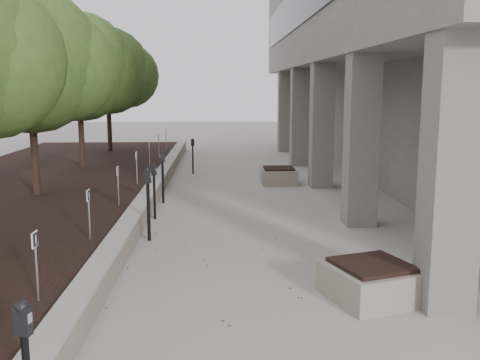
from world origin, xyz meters
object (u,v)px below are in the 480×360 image
object	(u,v)px
planter_front	(372,281)
crabapple_tree_5	(108,90)
parking_meter_2	(148,204)
crabapple_tree_4	(79,90)
parking_meter_3	(154,191)
parking_meter_4	(163,177)
parking_meter_5	(193,156)
crabapple_tree_3	(31,92)
planter_back	(279,175)

from	to	relation	value
planter_front	crabapple_tree_5	bearing A→B (deg)	113.51
parking_meter_2	planter_front	world-z (taller)	parking_meter_2
crabapple_tree_4	parking_meter_3	xyz separation A→B (m)	(3.29, -6.27, -2.43)
parking_meter_4	parking_meter_5	xyz separation A→B (m)	(0.59, 5.21, -0.07)
parking_meter_2	crabapple_tree_3	bearing A→B (deg)	142.62
planter_front	planter_back	xyz separation A→B (m)	(-0.35, 10.28, -0.01)
planter_back	parking_meter_3	bearing A→B (deg)	-126.27
parking_meter_4	planter_back	xyz separation A→B (m)	(3.59, 3.03, -0.47)
parking_meter_3	planter_front	world-z (taller)	parking_meter_3
parking_meter_4	planter_back	size ratio (longest dim) A/B	1.25
crabapple_tree_4	parking_meter_3	distance (m)	7.48
parking_meter_2	parking_meter_3	xyz separation A→B (m)	(-0.10, 1.95, -0.10)
parking_meter_2	planter_back	distance (m)	7.72
planter_front	planter_back	bearing A→B (deg)	91.93
crabapple_tree_5	planter_back	distance (m)	9.80
parking_meter_3	planter_back	size ratio (longest dim) A/B	1.17
parking_meter_3	crabapple_tree_5	bearing A→B (deg)	122.37
planter_front	parking_meter_5	bearing A→B (deg)	105.03
parking_meter_3	parking_meter_4	xyz separation A→B (m)	(0.02, 1.88, 0.05)
crabapple_tree_5	parking_meter_3	size ratio (longest dim) A/B	3.92
crabapple_tree_3	parking_meter_3	bearing A→B (deg)	-21.16
crabapple_tree_4	parking_meter_5	distance (m)	4.67
parking_meter_4	planter_back	world-z (taller)	parking_meter_4
parking_meter_4	planter_front	xyz separation A→B (m)	(3.93, -7.25, -0.45)
parking_meter_3	parking_meter_4	size ratio (longest dim) A/B	0.93
parking_meter_3	planter_front	xyz separation A→B (m)	(3.95, -5.36, -0.40)
parking_meter_2	parking_meter_5	bearing A→B (deg)	93.00
crabapple_tree_3	crabapple_tree_4	world-z (taller)	same
crabapple_tree_4	planter_front	world-z (taller)	crabapple_tree_4
crabapple_tree_5	parking_meter_4	distance (m)	10.23
crabapple_tree_5	parking_meter_2	size ratio (longest dim) A/B	3.44
parking_meter_5	parking_meter_2	bearing A→B (deg)	-108.29
crabapple_tree_3	planter_front	xyz separation A→B (m)	(7.24, -6.64, -2.83)
parking_meter_5	planter_front	size ratio (longest dim) A/B	1.08
crabapple_tree_3	parking_meter_4	size ratio (longest dim) A/B	3.65
crabapple_tree_5	planter_front	size ratio (longest dim) A/B	4.34
parking_meter_3	parking_meter_4	world-z (taller)	parking_meter_4
crabapple_tree_5	planter_front	world-z (taller)	crabapple_tree_5
parking_meter_5	planter_front	xyz separation A→B (m)	(3.34, -12.46, -0.38)
parking_meter_2	parking_meter_3	world-z (taller)	parking_meter_2
parking_meter_3	planter_back	distance (m)	6.11
crabapple_tree_4	planter_front	distance (m)	13.99
crabapple_tree_3	crabapple_tree_5	world-z (taller)	same
crabapple_tree_3	planter_back	size ratio (longest dim) A/B	4.57
crabapple_tree_4	planter_back	distance (m)	7.58
parking_meter_5	planter_back	world-z (taller)	parking_meter_5
parking_meter_3	parking_meter_5	size ratio (longest dim) A/B	1.03
parking_meter_5	planter_back	distance (m)	3.73
crabapple_tree_4	crabapple_tree_5	xyz separation A→B (m)	(0.00, 5.00, 0.00)
crabapple_tree_3	parking_meter_4	xyz separation A→B (m)	(3.30, 0.61, -2.37)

